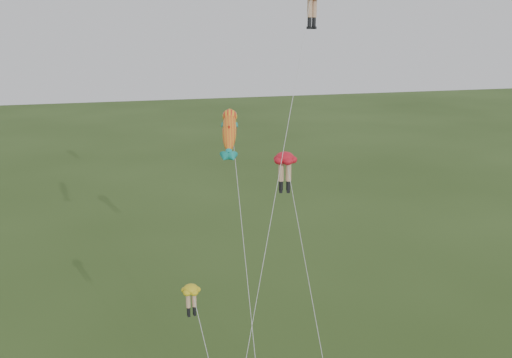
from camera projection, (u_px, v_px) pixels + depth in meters
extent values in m
cylinder|color=tan|center=(310.00, 8.00, 34.63)|extent=(0.32, 0.32, 1.08)
cylinder|color=black|center=(309.00, 22.00, 34.84)|extent=(0.25, 0.25, 0.54)
cube|color=black|center=(309.00, 28.00, 34.93)|extent=(0.31, 0.36, 0.16)
cylinder|color=tan|center=(314.00, 8.00, 34.93)|extent=(0.32, 0.32, 1.08)
cylinder|color=black|center=(314.00, 22.00, 35.14)|extent=(0.25, 0.25, 0.54)
cube|color=black|center=(314.00, 28.00, 35.23)|extent=(0.31, 0.36, 0.16)
cylinder|color=silver|center=(274.00, 205.00, 31.55)|extent=(8.10, 10.66, 23.70)
ellipsoid|color=red|center=(285.00, 158.00, 34.41)|extent=(1.82, 1.82, 0.75)
cylinder|color=tan|center=(281.00, 172.00, 34.63)|extent=(0.33, 0.33, 1.14)
cylinder|color=black|center=(281.00, 185.00, 34.86)|extent=(0.26, 0.26, 0.57)
cube|color=black|center=(281.00, 191.00, 34.95)|extent=(0.26, 0.37, 0.17)
cylinder|color=tan|center=(288.00, 172.00, 34.64)|extent=(0.33, 0.33, 1.14)
cylinder|color=black|center=(288.00, 185.00, 34.87)|extent=(0.26, 0.26, 0.57)
cube|color=black|center=(288.00, 191.00, 34.96)|extent=(0.26, 0.37, 0.17)
cylinder|color=silver|center=(311.00, 293.00, 31.76)|extent=(0.10, 9.48, 14.13)
ellipsoid|color=gold|center=(191.00, 289.00, 28.83)|extent=(1.12, 1.12, 0.51)
cylinder|color=tan|center=(188.00, 300.00, 28.93)|extent=(0.23, 0.23, 0.78)
cylinder|color=black|center=(189.00, 311.00, 29.08)|extent=(0.18, 0.18, 0.39)
cube|color=black|center=(189.00, 315.00, 29.15)|extent=(0.15, 0.24, 0.11)
cylinder|color=tan|center=(194.00, 299.00, 29.05)|extent=(0.23, 0.23, 0.78)
cylinder|color=black|center=(194.00, 310.00, 29.20)|extent=(0.18, 0.18, 0.39)
cube|color=black|center=(195.00, 314.00, 29.26)|extent=(0.15, 0.24, 0.11)
ellipsoid|color=gold|center=(229.00, 130.00, 32.53)|extent=(1.67, 3.17, 2.71)
sphere|color=gold|center=(229.00, 130.00, 32.53)|extent=(1.20, 1.46, 1.27)
cone|color=teal|center=(229.00, 130.00, 32.53)|extent=(0.98, 1.32, 1.22)
cone|color=teal|center=(229.00, 130.00, 32.53)|extent=(0.98, 1.32, 1.22)
cone|color=teal|center=(229.00, 130.00, 32.53)|extent=(0.56, 0.74, 0.68)
cone|color=teal|center=(229.00, 130.00, 32.53)|extent=(0.56, 0.74, 0.68)
cone|color=red|center=(229.00, 130.00, 32.53)|extent=(0.60, 0.75, 0.67)
cylinder|color=silver|center=(247.00, 288.00, 30.56)|extent=(0.30, 8.56, 15.74)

